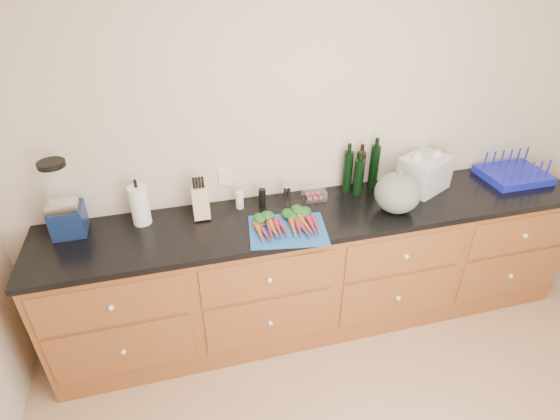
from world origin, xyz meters
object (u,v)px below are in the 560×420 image
object	(u,v)px
cutting_board	(288,230)
paper_towel	(140,205)
blender_appliance	(63,203)
carrots	(286,223)
dish_rack	(514,173)
knife_block	(201,203)
squash	(397,193)
tomato_box	(314,194)

from	to	relation	value
cutting_board	paper_towel	bearing A→B (deg)	159.35
blender_appliance	paper_towel	bearing A→B (deg)	0.35
carrots	paper_towel	world-z (taller)	paper_towel
cutting_board	dish_rack	size ratio (longest dim) A/B	1.04
cutting_board	knife_block	xyz separation A→B (m)	(-0.48, 0.30, 0.09)
carrots	squash	world-z (taller)	squash
carrots	dish_rack	bearing A→B (deg)	6.46
squash	dish_rack	bearing A→B (deg)	10.06
paper_towel	tomato_box	world-z (taller)	paper_towel
carrots	blender_appliance	bearing A→B (deg)	167.50
paper_towel	dish_rack	size ratio (longest dim) A/B	0.57
carrots	squash	bearing A→B (deg)	1.25
squash	knife_block	world-z (taller)	squash
cutting_board	blender_appliance	size ratio (longest dim) A/B	0.98
carrots	dish_rack	xyz separation A→B (m)	(1.79, 0.20, 0.01)
carrots	tomato_box	xyz separation A→B (m)	(0.28, 0.29, -0.00)
squash	blender_appliance	world-z (taller)	blender_appliance
cutting_board	tomato_box	world-z (taller)	tomato_box
carrots	knife_block	size ratio (longest dim) A/B	1.93
paper_towel	tomato_box	size ratio (longest dim) A/B	1.72
blender_appliance	dish_rack	size ratio (longest dim) A/B	1.06
paper_towel	dish_rack	bearing A→B (deg)	-1.74
blender_appliance	knife_block	size ratio (longest dim) A/B	2.35
paper_towel	squash	bearing A→B (deg)	-9.52
paper_towel	knife_block	size ratio (longest dim) A/B	1.26
paper_towel	tomato_box	bearing A→B (deg)	0.51
paper_towel	tomato_box	distance (m)	1.13
carrots	paper_towel	distance (m)	0.90
paper_towel	knife_block	distance (m)	0.37
blender_appliance	knife_block	distance (m)	0.79
cutting_board	squash	size ratio (longest dim) A/B	1.59
cutting_board	squash	world-z (taller)	squash
cutting_board	paper_towel	distance (m)	0.92
blender_appliance	dish_rack	bearing A→B (deg)	-1.45
tomato_box	squash	bearing A→B (deg)	-30.92
blender_appliance	tomato_box	bearing A→B (deg)	0.47
carrots	dish_rack	size ratio (longest dim) A/B	0.87
blender_appliance	carrots	bearing A→B (deg)	-12.50
cutting_board	knife_block	world-z (taller)	knife_block
blender_appliance	paper_towel	distance (m)	0.42
cutting_board	dish_rack	xyz separation A→B (m)	(1.79, 0.24, 0.04)
knife_block	tomato_box	size ratio (longest dim) A/B	1.37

